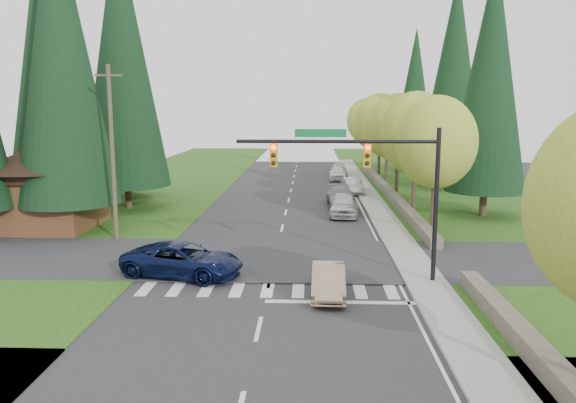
# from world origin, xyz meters

# --- Properties ---
(ground) EXTENTS (120.00, 120.00, 0.00)m
(ground) POSITION_xyz_m (0.00, 0.00, 0.00)
(ground) COLOR #28282B
(ground) RESTS_ON ground
(grass_east) EXTENTS (14.00, 110.00, 0.06)m
(grass_east) POSITION_xyz_m (13.00, 20.00, 0.03)
(grass_east) COLOR #1F4311
(grass_east) RESTS_ON ground
(grass_west) EXTENTS (14.00, 110.00, 0.06)m
(grass_west) POSITION_xyz_m (-13.00, 20.00, 0.03)
(grass_west) COLOR #1F4311
(grass_west) RESTS_ON ground
(cross_street) EXTENTS (120.00, 8.00, 0.10)m
(cross_street) POSITION_xyz_m (0.00, 8.00, 0.00)
(cross_street) COLOR #28282B
(cross_street) RESTS_ON ground
(sidewalk_east) EXTENTS (1.80, 80.00, 0.13)m
(sidewalk_east) POSITION_xyz_m (6.90, 22.00, 0.07)
(sidewalk_east) COLOR gray
(sidewalk_east) RESTS_ON ground
(curb_east) EXTENTS (0.20, 80.00, 0.13)m
(curb_east) POSITION_xyz_m (6.05, 22.00, 0.07)
(curb_east) COLOR gray
(curb_east) RESTS_ON ground
(stone_wall_south) EXTENTS (0.70, 14.00, 0.70)m
(stone_wall_south) POSITION_xyz_m (8.60, -3.00, 0.35)
(stone_wall_south) COLOR #4C4438
(stone_wall_south) RESTS_ON ground
(stone_wall_north) EXTENTS (0.70, 40.00, 0.70)m
(stone_wall_north) POSITION_xyz_m (8.60, 30.00, 0.35)
(stone_wall_north) COLOR #4C4438
(stone_wall_north) RESTS_ON ground
(traffic_signal) EXTENTS (8.70, 0.37, 6.80)m
(traffic_signal) POSITION_xyz_m (4.37, 4.50, 4.98)
(traffic_signal) COLOR black
(traffic_signal) RESTS_ON ground
(brown_building) EXTENTS (8.40, 8.40, 5.40)m
(brown_building) POSITION_xyz_m (-15.00, 15.00, 3.14)
(brown_building) COLOR #4C2D19
(brown_building) RESTS_ON ground
(utility_pole) EXTENTS (1.60, 0.24, 10.00)m
(utility_pole) POSITION_xyz_m (-9.50, 12.00, 5.14)
(utility_pole) COLOR #473828
(utility_pole) RESTS_ON ground
(decid_tree_0) EXTENTS (4.80, 4.80, 8.37)m
(decid_tree_0) POSITION_xyz_m (9.20, 14.00, 5.60)
(decid_tree_0) COLOR #38281C
(decid_tree_0) RESTS_ON ground
(decid_tree_1) EXTENTS (5.20, 5.20, 8.80)m
(decid_tree_1) POSITION_xyz_m (9.30, 21.00, 5.80)
(decid_tree_1) COLOR #38281C
(decid_tree_1) RESTS_ON ground
(decid_tree_2) EXTENTS (5.00, 5.00, 8.82)m
(decid_tree_2) POSITION_xyz_m (9.10, 28.00, 5.93)
(decid_tree_2) COLOR #38281C
(decid_tree_2) RESTS_ON ground
(decid_tree_3) EXTENTS (5.00, 5.00, 8.55)m
(decid_tree_3) POSITION_xyz_m (9.20, 35.00, 5.66)
(decid_tree_3) COLOR #38281C
(decid_tree_3) RESTS_ON ground
(decid_tree_4) EXTENTS (5.40, 5.40, 9.18)m
(decid_tree_4) POSITION_xyz_m (9.30, 42.00, 6.06)
(decid_tree_4) COLOR #38281C
(decid_tree_4) RESTS_ON ground
(decid_tree_5) EXTENTS (4.80, 4.80, 8.30)m
(decid_tree_5) POSITION_xyz_m (9.10, 49.00, 5.53)
(decid_tree_5) COLOR #38281C
(decid_tree_5) RESTS_ON ground
(decid_tree_6) EXTENTS (5.20, 5.20, 8.86)m
(decid_tree_6) POSITION_xyz_m (9.20, 56.00, 5.86)
(decid_tree_6) COLOR #38281C
(decid_tree_6) RESTS_ON ground
(conifer_w_a) EXTENTS (6.12, 6.12, 19.80)m
(conifer_w_a) POSITION_xyz_m (-13.00, 14.00, 10.79)
(conifer_w_a) COLOR #38281C
(conifer_w_a) RESTS_ON ground
(conifer_w_b) EXTENTS (5.44, 5.44, 17.80)m
(conifer_w_b) POSITION_xyz_m (-16.00, 18.00, 9.79)
(conifer_w_b) COLOR #38281C
(conifer_w_b) RESTS_ON ground
(conifer_w_c) EXTENTS (6.46, 6.46, 20.80)m
(conifer_w_c) POSITION_xyz_m (-12.00, 22.00, 11.29)
(conifer_w_c) COLOR #38281C
(conifer_w_c) RESTS_ON ground
(conifer_w_e) EXTENTS (5.78, 5.78, 18.80)m
(conifer_w_e) POSITION_xyz_m (-14.00, 28.00, 10.29)
(conifer_w_e) COLOR #38281C
(conifer_w_e) RESTS_ON ground
(conifer_e_a) EXTENTS (5.44, 5.44, 17.80)m
(conifer_e_a) POSITION_xyz_m (14.00, 20.00, 9.79)
(conifer_e_a) COLOR #38281C
(conifer_e_a) RESTS_ON ground
(conifer_e_b) EXTENTS (6.12, 6.12, 19.80)m
(conifer_e_b) POSITION_xyz_m (15.00, 34.00, 10.79)
(conifer_e_b) COLOR #38281C
(conifer_e_b) RESTS_ON ground
(conifer_e_c) EXTENTS (5.10, 5.10, 16.80)m
(conifer_e_c) POSITION_xyz_m (14.00, 48.00, 9.29)
(conifer_e_c) COLOR #38281C
(conifer_e_c) RESTS_ON ground
(sedan_champagne) EXTENTS (1.43, 3.89, 1.27)m
(sedan_champagne) POSITION_xyz_m (2.55, 2.59, 0.64)
(sedan_champagne) COLOR tan
(sedan_champagne) RESTS_ON ground
(suv_navy) EXTENTS (5.98, 3.84, 1.53)m
(suv_navy) POSITION_xyz_m (-4.00, 5.00, 0.77)
(suv_navy) COLOR #0B1337
(suv_navy) RESTS_ON ground
(parked_car_a) EXTENTS (2.30, 4.90, 1.62)m
(parked_car_a) POSITION_xyz_m (4.20, 19.81, 0.81)
(parked_car_a) COLOR silver
(parked_car_a) RESTS_ON ground
(parked_car_b) EXTENTS (2.28, 5.20, 1.49)m
(parked_car_b) POSITION_xyz_m (4.20, 23.72, 0.74)
(parked_car_b) COLOR gray
(parked_car_b) RESTS_ON ground
(parked_car_c) EXTENTS (1.91, 4.36, 1.39)m
(parked_car_c) POSITION_xyz_m (5.60, 30.34, 0.70)
(parked_car_c) COLOR silver
(parked_car_c) RESTS_ON ground
(parked_car_d) EXTENTS (1.95, 4.41, 1.48)m
(parked_car_d) POSITION_xyz_m (4.72, 39.73, 0.74)
(parked_car_d) COLOR white
(parked_car_d) RESTS_ON ground
(parked_car_e) EXTENTS (2.28, 4.56, 1.27)m
(parked_car_e) POSITION_xyz_m (4.93, 43.80, 0.64)
(parked_car_e) COLOR #B3B3B8
(parked_car_e) RESTS_ON ground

